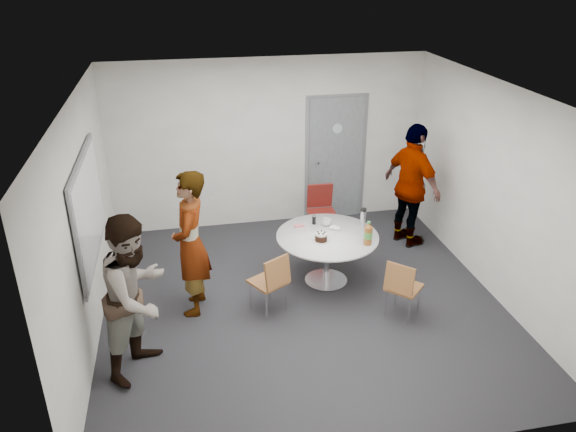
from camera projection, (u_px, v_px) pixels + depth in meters
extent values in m
plane|color=black|center=(302.00, 302.00, 7.24)|extent=(5.00, 5.00, 0.00)
plane|color=silver|center=(305.00, 94.00, 6.09)|extent=(5.00, 5.00, 0.00)
plane|color=beige|center=(269.00, 144.00, 8.89)|extent=(5.00, 0.00, 5.00)
plane|color=beige|center=(84.00, 225.00, 6.23)|extent=(0.00, 5.00, 5.00)
plane|color=beige|center=(496.00, 191.00, 7.11)|extent=(0.00, 5.00, 5.00)
plane|color=beige|center=(373.00, 334.00, 4.45)|extent=(5.00, 0.00, 5.00)
cube|color=slate|center=(336.00, 159.00, 9.19)|extent=(0.90, 0.05, 2.05)
cube|color=slate|center=(335.00, 159.00, 9.22)|extent=(1.02, 0.04, 2.12)
cylinder|color=#B2BFC6|center=(337.00, 128.00, 8.94)|extent=(0.16, 0.01, 0.16)
cylinder|color=silver|center=(318.00, 162.00, 9.09)|extent=(0.04, 0.14, 0.04)
cube|color=slate|center=(88.00, 210.00, 6.37)|extent=(0.03, 1.90, 1.25)
cube|color=white|center=(90.00, 209.00, 6.37)|extent=(0.01, 1.78, 1.13)
cylinder|color=white|center=(327.00, 236.00, 7.42)|extent=(1.36, 1.36, 0.03)
cylinder|color=silver|center=(327.00, 259.00, 7.57)|extent=(0.09, 0.09, 0.66)
cylinder|color=silver|center=(326.00, 280.00, 7.71)|extent=(0.58, 0.58, 0.02)
cylinder|color=white|center=(321.00, 241.00, 7.27)|extent=(0.21, 0.21, 0.01)
cylinder|color=black|center=(321.00, 238.00, 7.25)|extent=(0.16, 0.16, 0.08)
cylinder|color=white|center=(321.00, 234.00, 7.22)|extent=(0.16, 0.16, 0.02)
cylinder|color=brown|center=(368.00, 236.00, 7.14)|extent=(0.11, 0.11, 0.25)
cylinder|color=#48943B|center=(368.00, 235.00, 7.13)|extent=(0.11, 0.11, 0.09)
cone|color=brown|center=(369.00, 225.00, 7.07)|extent=(0.10, 0.10, 0.05)
cylinder|color=#408F40|center=(369.00, 222.00, 7.06)|extent=(0.04, 0.04, 0.03)
imported|color=white|center=(327.00, 222.00, 7.67)|extent=(0.18, 0.18, 0.10)
cylinder|color=black|center=(314.00, 220.00, 7.70)|extent=(0.05, 0.05, 0.12)
cylinder|color=silver|center=(363.00, 218.00, 7.65)|extent=(0.08, 0.08, 0.21)
cylinder|color=black|center=(364.00, 210.00, 7.60)|extent=(0.08, 0.08, 0.03)
cube|color=#D96C72|center=(299.00, 226.00, 7.65)|extent=(0.14, 0.08, 0.02)
ellipsoid|color=white|center=(335.00, 228.00, 7.57)|extent=(0.17, 0.17, 0.03)
cube|color=brown|center=(268.00, 282.00, 6.92)|extent=(0.53, 0.53, 0.03)
cube|color=brown|center=(278.00, 273.00, 6.70)|extent=(0.36, 0.26, 0.37)
cylinder|color=silver|center=(270.00, 286.00, 7.21)|extent=(0.02, 0.02, 0.42)
cylinder|color=silver|center=(251.00, 295.00, 7.02)|extent=(0.02, 0.02, 0.42)
cylinder|color=silver|center=(286.00, 296.00, 7.00)|extent=(0.02, 0.02, 0.42)
cylinder|color=silver|center=(267.00, 306.00, 6.81)|extent=(0.02, 0.02, 0.42)
cube|color=brown|center=(404.00, 287.00, 6.83)|extent=(0.53, 0.53, 0.03)
cube|color=brown|center=(399.00, 279.00, 6.61)|extent=(0.31, 0.31, 0.36)
cylinder|color=silver|center=(419.00, 299.00, 6.95)|extent=(0.02, 0.02, 0.40)
cylinder|color=silver|center=(396.00, 292.00, 7.11)|extent=(0.02, 0.02, 0.40)
cylinder|color=silver|center=(409.00, 311.00, 6.72)|extent=(0.02, 0.02, 0.40)
cylinder|color=silver|center=(386.00, 303.00, 6.88)|extent=(0.02, 0.02, 0.40)
cube|color=maroon|center=(322.00, 214.00, 8.62)|extent=(0.43, 0.43, 0.03)
cube|color=maroon|center=(320.00, 195.00, 8.70)|extent=(0.40, 0.10, 0.40)
cylinder|color=silver|center=(313.00, 233.00, 8.54)|extent=(0.02, 0.02, 0.45)
cylinder|color=silver|center=(335.00, 231.00, 8.59)|extent=(0.02, 0.02, 0.45)
cylinder|color=silver|center=(309.00, 223.00, 8.85)|extent=(0.02, 0.02, 0.45)
cylinder|color=silver|center=(330.00, 222.00, 8.90)|extent=(0.02, 0.02, 0.45)
imported|color=#A5C6EA|center=(191.00, 244.00, 6.74)|extent=(0.55, 0.74, 1.85)
imported|color=white|center=(136.00, 295.00, 5.76)|extent=(1.05, 1.11, 1.81)
imported|color=black|center=(412.00, 186.00, 8.34)|extent=(0.82, 1.20, 1.89)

